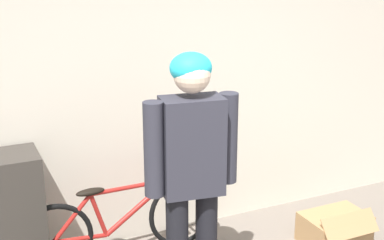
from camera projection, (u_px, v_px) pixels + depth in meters
The scene contains 4 objects.
wall_back at pixel (147, 88), 4.33m from camera, with size 8.00×0.07×2.60m.
person at pixel (192, 163), 3.42m from camera, with size 0.64×0.28×1.77m.
bicycle at pixel (121, 223), 4.16m from camera, with size 1.69×0.46×0.68m.
cardboard_box at pixel (335, 228), 4.51m from camera, with size 0.54×0.43×0.32m.
Camera 1 is at (-1.44, -1.71, 2.33)m, focal length 50.00 mm.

